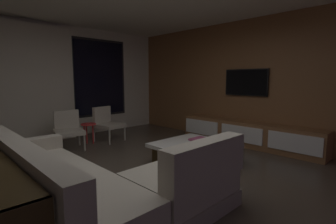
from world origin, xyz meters
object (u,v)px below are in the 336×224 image
object	(u,v)px
side_stool	(88,127)
mounted_tv	(246,82)
sectional_couch	(93,187)
coffee_table	(194,154)
accent_chair_near_window	(107,122)
media_console	(248,134)
accent_chair_by_curtain	(68,128)
book_stack_on_coffee_table	(199,142)

from	to	relation	value
side_stool	mounted_tv	world-z (taller)	mounted_tv
sectional_couch	coffee_table	world-z (taller)	sectional_couch
mounted_tv	accent_chair_near_window	bearing A→B (deg)	131.38
sectional_couch	media_console	distance (m)	3.69
mounted_tv	accent_chair_by_curtain	bearing A→B (deg)	142.94
coffee_table	mounted_tv	xyz separation A→B (m)	(1.92, 0.16, 1.16)
coffee_table	accent_chair_by_curtain	distance (m)	2.68
sectional_couch	side_stool	xyz separation A→B (m)	(1.32, 2.69, 0.08)
coffee_table	side_stool	xyz separation A→B (m)	(-0.63, 2.47, 0.19)
coffee_table	side_stool	distance (m)	2.56
coffee_table	book_stack_on_coffee_table	bearing A→B (deg)	-106.90
sectional_couch	accent_chair_by_curtain	size ratio (longest dim) A/B	3.21
accent_chair_near_window	mounted_tv	world-z (taller)	mounted_tv
side_stool	mounted_tv	bearing A→B (deg)	-42.17
accent_chair_near_window	side_stool	world-z (taller)	accent_chair_near_window
book_stack_on_coffee_table	media_console	xyz separation A→B (m)	(1.77, 0.07, -0.17)
book_stack_on_coffee_table	accent_chair_near_window	size ratio (longest dim) A/B	0.38
sectional_couch	accent_chair_by_curtain	world-z (taller)	sectional_couch
accent_chair_by_curtain	media_console	size ratio (longest dim) A/B	0.25
accent_chair_near_window	media_console	distance (m)	3.18
coffee_table	side_stool	world-z (taller)	side_stool
accent_chair_near_window	accent_chair_by_curtain	bearing A→B (deg)	-175.08
mounted_tv	sectional_couch	bearing A→B (deg)	-174.35
coffee_table	book_stack_on_coffee_table	size ratio (longest dim) A/B	3.89
accent_chair_near_window	accent_chair_by_curtain	world-z (taller)	same
accent_chair_near_window	sectional_couch	bearing A→B (deg)	-123.31
coffee_table	mounted_tv	distance (m)	2.25
book_stack_on_coffee_table	accent_chair_near_window	world-z (taller)	accent_chair_near_window
book_stack_on_coffee_table	accent_chair_near_window	xyz separation A→B (m)	(-0.12, 2.62, 0.02)
coffee_table	media_console	size ratio (longest dim) A/B	0.37
book_stack_on_coffee_table	side_stool	size ratio (longest dim) A/B	0.65
coffee_table	mounted_tv	bearing A→B (deg)	4.79
side_stool	media_console	size ratio (longest dim) A/B	0.15
media_console	accent_chair_by_curtain	bearing A→B (deg)	138.86
sectional_couch	coffee_table	xyz separation A→B (m)	(1.95, 0.22, -0.10)
book_stack_on_coffee_table	media_console	distance (m)	1.78
side_stool	mounted_tv	xyz separation A→B (m)	(2.55, -2.31, 0.98)
side_stool	book_stack_on_coffee_table	bearing A→B (deg)	-76.97
book_stack_on_coffee_table	media_console	world-z (taller)	media_console
coffee_table	accent_chair_near_window	distance (m)	2.53
sectional_couch	side_stool	bearing A→B (deg)	63.92
accent_chair_near_window	side_stool	bearing A→B (deg)	-175.05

